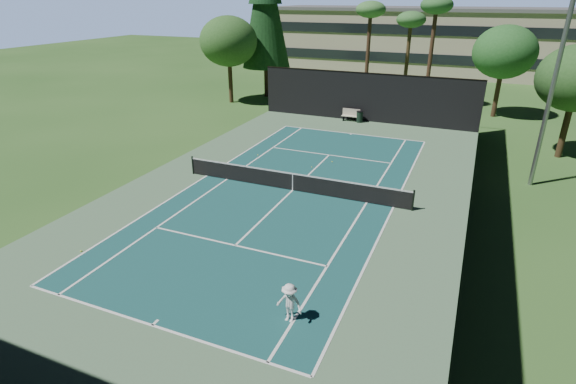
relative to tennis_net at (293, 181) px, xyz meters
name	(u,v)px	position (x,y,z in m)	size (l,w,h in m)	color
ground	(293,191)	(0.00, 0.00, -0.56)	(160.00, 160.00, 0.00)	#2D5821
apron_slab	(293,190)	(0.00, 0.00, -0.55)	(18.00, 32.00, 0.01)	#4F7251
court_surface	(293,190)	(0.00, 0.00, -0.55)	(10.97, 23.77, 0.01)	#174A4A
court_lines	(293,190)	(0.00, 0.00, -0.54)	(11.07, 23.87, 0.01)	white
tennis_net	(293,181)	(0.00, 0.00, 0.00)	(12.90, 0.10, 1.10)	black
fence	(293,155)	(0.00, 0.06, 1.45)	(18.04, 32.05, 4.03)	black
player	(289,303)	(3.98, -9.92, 0.15)	(0.91, 0.52, 1.41)	white
tennis_ball_a	(81,251)	(-5.66, -9.33, -0.52)	(0.08, 0.08, 0.08)	#CDEB35
tennis_ball_b	(312,167)	(-0.26, 3.76, -0.52)	(0.07, 0.07, 0.07)	yellow
tennis_ball_c	(332,162)	(0.61, 5.16, -0.52)	(0.08, 0.08, 0.08)	#DAEB35
tennis_ball_d	(258,155)	(-4.35, 4.50, -0.52)	(0.07, 0.07, 0.07)	#E4F537
park_bench	(351,115)	(-1.10, 15.57, -0.01)	(1.50, 0.45, 1.02)	beige
trash_bin	(360,117)	(-0.31, 15.44, -0.08)	(0.56, 0.56, 0.95)	black
palm_a	(371,14)	(-2.00, 24.00, 7.63)	(2.80, 2.80, 9.32)	#432B1C
palm_b	(411,23)	(1.50, 26.00, 6.80)	(2.80, 2.80, 8.42)	#4B3720
palm_c	(436,10)	(4.00, 23.00, 8.05)	(2.80, 2.80, 9.77)	#472E1E
decid_tree_a	(505,52)	(10.00, 22.00, 4.86)	(5.12, 5.12, 7.62)	#432D1C
decid_tree_c	(229,41)	(-14.00, 18.00, 5.21)	(5.44, 5.44, 8.09)	#49311F
campus_building	(420,39)	(0.00, 45.98, 3.65)	(40.50, 12.50, 8.30)	#B7AA8E
light_pole	(557,67)	(12.00, 6.00, 5.90)	(0.90, 0.25, 12.22)	gray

